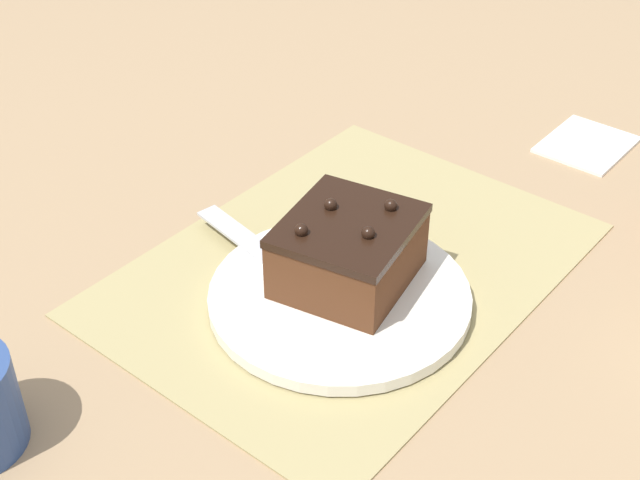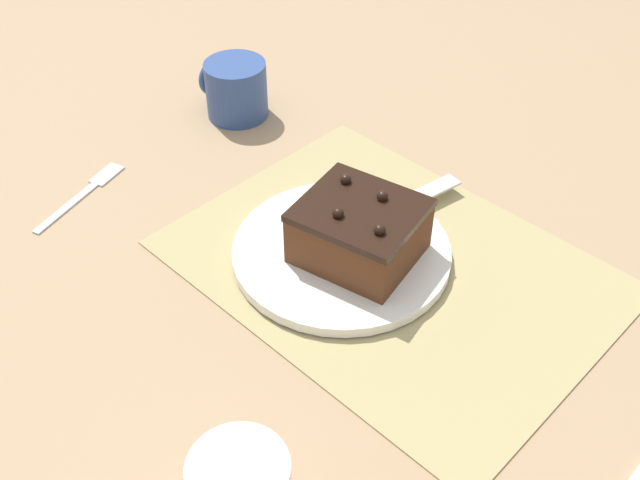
{
  "view_description": "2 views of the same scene",
  "coord_description": "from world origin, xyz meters",
  "px_view_note": "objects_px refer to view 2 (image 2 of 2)",
  "views": [
    {
      "loc": [
        0.55,
        0.41,
        0.53
      ],
      "look_at": [
        0.06,
        0.01,
        0.07
      ],
      "focal_mm": 50.0,
      "sensor_mm": 36.0,
      "label": 1
    },
    {
      "loc": [
        -0.36,
        0.48,
        0.57
      ],
      "look_at": [
        0.05,
        0.06,
        0.05
      ],
      "focal_mm": 42.0,
      "sensor_mm": 36.0,
      "label": 2
    }
  ],
  "objects_px": {
    "coffee_mug": "(235,89)",
    "dessert_fork": "(86,190)",
    "chocolate_cake": "(359,231)",
    "cake_plate": "(341,252)",
    "serving_knife": "(359,222)"
  },
  "relations": [
    {
      "from": "coffee_mug",
      "to": "dessert_fork",
      "type": "distance_m",
      "value": 0.25
    },
    {
      "from": "chocolate_cake",
      "to": "dessert_fork",
      "type": "height_order",
      "value": "chocolate_cake"
    },
    {
      "from": "chocolate_cake",
      "to": "dessert_fork",
      "type": "relative_size",
      "value": 0.96
    },
    {
      "from": "coffee_mug",
      "to": "cake_plate",
      "type": "bearing_deg",
      "value": 159.31
    },
    {
      "from": "serving_knife",
      "to": "coffee_mug",
      "type": "relative_size",
      "value": 2.35
    },
    {
      "from": "chocolate_cake",
      "to": "serving_knife",
      "type": "height_order",
      "value": "chocolate_cake"
    },
    {
      "from": "cake_plate",
      "to": "serving_knife",
      "type": "relative_size",
      "value": 1.09
    },
    {
      "from": "serving_knife",
      "to": "chocolate_cake",
      "type": "bearing_deg",
      "value": -38.9
    },
    {
      "from": "cake_plate",
      "to": "coffee_mug",
      "type": "height_order",
      "value": "coffee_mug"
    },
    {
      "from": "serving_knife",
      "to": "coffee_mug",
      "type": "distance_m",
      "value": 0.31
    },
    {
      "from": "cake_plate",
      "to": "serving_knife",
      "type": "bearing_deg",
      "value": -74.9
    },
    {
      "from": "cake_plate",
      "to": "dessert_fork",
      "type": "distance_m",
      "value": 0.33
    },
    {
      "from": "coffee_mug",
      "to": "chocolate_cake",
      "type": "bearing_deg",
      "value": 161.36
    },
    {
      "from": "cake_plate",
      "to": "chocolate_cake",
      "type": "bearing_deg",
      "value": -162.83
    },
    {
      "from": "chocolate_cake",
      "to": "serving_knife",
      "type": "distance_m",
      "value": 0.05
    }
  ]
}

